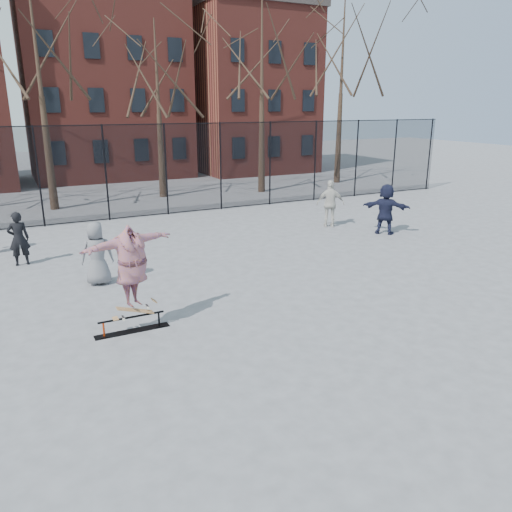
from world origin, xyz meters
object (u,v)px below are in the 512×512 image
skateboard (135,313)px  bystander_white (330,204)px  bystander_black (19,239)px  bystander_navy (386,209)px  skater (132,272)px  bystander_extra (97,253)px  skate_rail (132,325)px

skateboard → bystander_white: size_ratio=0.47×
bystander_black → bystander_navy: (12.63, -1.97, 0.13)m
skater → bystander_white: 11.27m
skateboard → bystander_extra: (-0.18, 3.43, 0.47)m
skateboard → bystander_navy: 11.45m
bystander_black → bystander_white: bearing=177.9°
skate_rail → bystander_black: 6.59m
skateboard → skate_rail: bearing=180.0°
bystander_extra → bystander_black: bearing=-49.3°
skateboard → skater: 0.94m
skater → bystander_white: skater is taller
bystander_navy → skateboard: bearing=69.5°
skateboard → bystander_white: bystander_white is taller
bystander_white → bystander_navy: bearing=152.3°
skater → bystander_extra: (-0.18, 3.43, -0.47)m
skate_rail → skater: size_ratio=0.74×
skater → bystander_black: 6.60m
bystander_black → bystander_navy: bearing=169.4°
bystander_white → bystander_navy: size_ratio=0.98×
skater → bystander_white: bearing=12.9°
skateboard → skater: (0.00, 0.00, 0.94)m
skateboard → bystander_white: 11.27m
skate_rail → bystander_navy: (10.69, 4.29, 0.82)m
bystander_extra → skate_rail: bearing=99.3°
skate_rail → bystander_extra: (-0.10, 3.43, 0.74)m
bystander_white → skateboard: bearing=63.5°
bystander_white → bystander_extra: size_ratio=1.07×
skate_rail → bystander_navy: bearing=21.9°
skateboard → bystander_navy: size_ratio=0.46×
skater → bystander_extra: bearing=72.6°
skate_rail → skater: 1.21m
bystander_navy → bystander_extra: (-10.79, -0.86, -0.08)m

